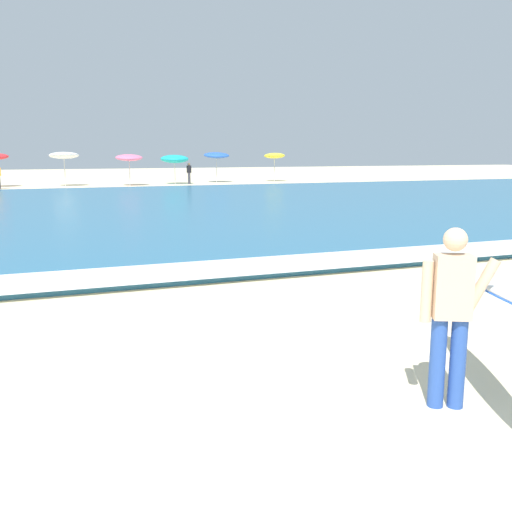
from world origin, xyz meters
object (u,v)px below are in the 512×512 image
Objects in this scene: beach_umbrella_5 at (175,159)px; beach_umbrella_7 at (274,156)px; beachgoer_near_row_mid at (189,173)px; surfer_with_board at (482,302)px; beach_umbrella_4 at (129,158)px; beach_umbrella_6 at (216,155)px; beach_umbrella_3 at (64,155)px.

beach_umbrella_7 reaches higher than beach_umbrella_5.
beach_umbrella_7 is 7.66m from beachgoer_near_row_mid.
surfer_with_board is 41.67m from beach_umbrella_7.
beach_umbrella_6 reaches higher than beach_umbrella_4.
beach_umbrella_5 is 8.51m from beach_umbrella_7.
beachgoer_near_row_mid is (1.00, -0.33, -1.02)m from beach_umbrella_5.
beachgoer_near_row_mid is (4.50, 0.66, -1.14)m from beach_umbrella_4.
beach_umbrella_4 reaches higher than beach_umbrella_5.
beach_umbrella_5 is (7.83, -0.13, -0.28)m from beach_umbrella_3.
beach_umbrella_6 is 4.87m from beach_umbrella_7.
beach_umbrella_4 is at bearing -14.47° from beach_umbrella_3.
surfer_with_board is at bearing -93.22° from beach_umbrella_4.
beach_umbrella_6 is at bearing 28.91° from beachgoer_near_row_mid.
beach_umbrella_3 is 16.31m from beach_umbrella_7.
beachgoer_near_row_mid is (8.84, -0.46, -1.30)m from beach_umbrella_3.
beach_umbrella_6 is at bearing 17.02° from beach_umbrella_5.
beach_umbrella_3 reaches higher than beach_umbrella_5.
beach_umbrella_6 is (7.08, 2.09, 0.13)m from beach_umbrella_4.
beach_umbrella_7 is at bearing 2.85° from beach_umbrella_3.
beach_umbrella_3 is 1.55× the size of beachgoer_near_row_mid.
beach_umbrella_5 reaches higher than surfer_with_board.
beach_umbrella_7 is at bearing 9.18° from beach_umbrella_4.
beach_umbrella_6 is at bearing 76.87° from surfer_with_board.
beach_umbrella_3 reaches higher than beachgoer_near_row_mid.
beach_umbrella_7 is (4.87, -0.16, -0.04)m from beach_umbrella_6.
beach_umbrella_4 is 0.98× the size of beach_umbrella_7.
beach_umbrella_6 is at bearing 178.13° from beach_umbrella_7.
surfer_with_board is 38.49m from beach_umbrella_3.
beach_umbrella_7 reaches higher than beachgoer_near_row_mid.
beach_umbrella_6 is (9.18, 39.38, 1.07)m from surfer_with_board.
surfer_with_board is 40.45m from beach_umbrella_6.
beach_umbrella_7 is at bearing 6.34° from beach_umbrella_5.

